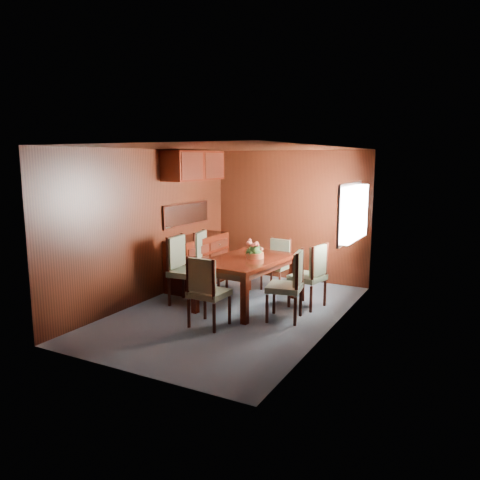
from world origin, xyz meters
The scene contains 11 objects.
ground centered at (0.00, 0.00, 0.00)m, with size 4.50×4.50×0.00m, color #3F4B56.
room_shell centered at (-0.10, 0.33, 1.63)m, with size 3.06×4.52×2.41m.
sideboard centered at (-1.25, 1.00, 0.45)m, with size 0.48×1.40×0.90m, color #320D06.
dining_table centered at (0.03, 0.41, 0.64)m, with size 1.13×1.67×0.74m.
chair_left_near centered at (-0.90, 0.04, 0.60)m, with size 0.54×0.56×1.08m.
chair_left_far centered at (-0.93, 0.79, 0.58)m, with size 0.57×0.58×1.05m.
chair_right_near centered at (0.88, 0.09, 0.56)m, with size 0.53×0.55×1.01m.
chair_right_far centered at (0.96, 0.77, 0.55)m, with size 0.54×0.55×0.99m.
chair_head centered at (0.00, -0.72, 0.55)m, with size 0.48×0.46×0.99m.
chair_foot centered at (0.07, 1.52, 0.49)m, with size 0.45×0.44×0.88m.
flower_centerpiece centered at (0.13, 0.49, 0.88)m, with size 0.29×0.29×0.29m.
Camera 1 is at (3.23, -5.82, 2.25)m, focal length 35.00 mm.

